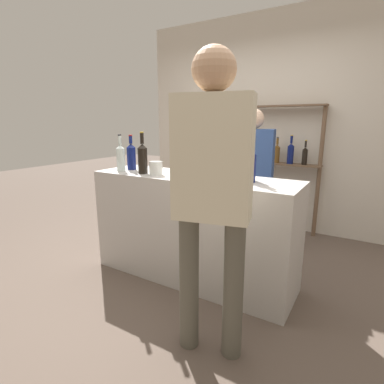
{
  "coord_description": "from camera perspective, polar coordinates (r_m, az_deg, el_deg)",
  "views": [
    {
      "loc": [
        1.34,
        -2.21,
        1.43
      ],
      "look_at": [
        0.0,
        0.0,
        0.82
      ],
      "focal_mm": 28.0,
      "sensor_mm": 36.0,
      "label": 1
    }
  ],
  "objects": [
    {
      "name": "ground_plane",
      "position": [
        2.95,
        0.0,
        -15.74
      ],
      "size": [
        16.0,
        16.0,
        0.0
      ],
      "primitive_type": "plane",
      "color": "brown"
    },
    {
      "name": "bar_counter",
      "position": [
        2.75,
        0.0,
        -6.88
      ],
      "size": [
        1.87,
        0.55,
        0.97
      ],
      "primitive_type": "cube",
      "color": "#B7B2AD",
      "rests_on": "ground_plane"
    },
    {
      "name": "back_wall",
      "position": [
        4.3,
        13.38,
        12.5
      ],
      "size": [
        3.47,
        0.12,
        2.8
      ],
      "primitive_type": "cube",
      "color": "beige",
      "rests_on": "ground_plane"
    },
    {
      "name": "back_shelf",
      "position": [
        4.14,
        12.38,
        7.87
      ],
      "size": [
        1.64,
        0.18,
        1.63
      ],
      "color": "brown",
      "rests_on": "ground_plane"
    },
    {
      "name": "counter_bottle_0",
      "position": [
        2.95,
        -13.44,
        6.5
      ],
      "size": [
        0.08,
        0.08,
        0.35
      ],
      "color": "silver",
      "rests_on": "bar_counter"
    },
    {
      "name": "counter_bottle_1",
      "position": [
        2.46,
        10.87,
        5.63
      ],
      "size": [
        0.07,
        0.07,
        0.38
      ],
      "color": "silver",
      "rests_on": "bar_counter"
    },
    {
      "name": "counter_bottle_2",
      "position": [
        2.38,
        11.25,
        5.01
      ],
      "size": [
        0.07,
        0.07,
        0.35
      ],
      "color": "#0F1956",
      "rests_on": "bar_counter"
    },
    {
      "name": "counter_bottle_3",
      "position": [
        3.02,
        -11.44,
        6.77
      ],
      "size": [
        0.09,
        0.09,
        0.34
      ],
      "color": "#0F1956",
      "rests_on": "bar_counter"
    },
    {
      "name": "counter_bottle_4",
      "position": [
        2.76,
        -9.39,
        6.46
      ],
      "size": [
        0.09,
        0.09,
        0.38
      ],
      "color": "black",
      "rests_on": "bar_counter"
    },
    {
      "name": "wine_glass",
      "position": [
        2.58,
        8.56,
        5.21
      ],
      "size": [
        0.08,
        0.08,
        0.15
      ],
      "color": "silver",
      "rests_on": "bar_counter"
    },
    {
      "name": "ice_bucket",
      "position": [
        2.64,
        1.51,
        5.45
      ],
      "size": [
        0.24,
        0.24,
        0.21
      ],
      "color": "#846647",
      "rests_on": "bar_counter"
    },
    {
      "name": "cork_jar",
      "position": [
        2.68,
        -6.88,
        4.52
      ],
      "size": [
        0.12,
        0.12,
        0.12
      ],
      "color": "silver",
      "rests_on": "bar_counter"
    },
    {
      "name": "server_behind_counter",
      "position": [
        3.31,
        11.32,
        3.95
      ],
      "size": [
        0.46,
        0.26,
        1.56
      ],
      "rotation": [
        0.0,
        0.0,
        -1.42
      ],
      "color": "#121C33",
      "rests_on": "ground_plane"
    },
    {
      "name": "customer_right",
      "position": [
        1.7,
        3.88,
        1.37
      ],
      "size": [
        0.47,
        0.29,
        1.82
      ],
      "rotation": [
        0.0,
        0.0,
        1.81
      ],
      "color": "#575347",
      "rests_on": "ground_plane"
    }
  ]
}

